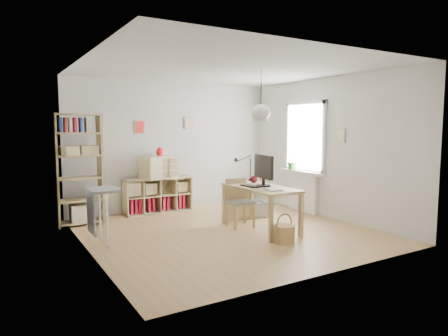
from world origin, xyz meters
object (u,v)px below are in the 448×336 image
drawer_chest (159,167)px  desk (260,192)px  cube_shelf (156,198)px  chair (239,199)px  storage_chest (250,206)px  tall_bookshelf (78,165)px  monitor (264,169)px

drawer_chest → desk: bearing=-88.4°
cube_shelf → chair: chair is taller
storage_chest → drawer_chest: 2.02m
cube_shelf → storage_chest: cube_shelf is taller
chair → storage_chest: size_ratio=1.08×
desk → storage_chest: (0.44, 0.96, -0.46)m
cube_shelf → tall_bookshelf: size_ratio=0.70×
cube_shelf → drawer_chest: (0.05, -0.04, 0.64)m
chair → storage_chest: (0.62, 0.58, -0.28)m
desk → storage_chest: bearing=65.2°
monitor → drawer_chest: bearing=124.9°
monitor → tall_bookshelf: bearing=153.1°
chair → tall_bookshelf: bearing=154.2°
chair → drawer_chest: bearing=121.0°
chair → monitor: bearing=-49.9°
storage_chest → monitor: monitor is taller
desk → tall_bookshelf: tall_bookshelf is taller
tall_bookshelf → cube_shelf: bearing=10.2°
cube_shelf → monitor: 2.59m
monitor → desk: bearing=-168.0°
drawer_chest → cube_shelf: bearing=116.4°
chair → storage_chest: chair is taller
cube_shelf → storage_chest: bearing=-40.8°
cube_shelf → tall_bookshelf: (-1.56, -0.28, 0.79)m
desk → monitor: 0.40m
desk → drawer_chest: (-0.98, 2.19, 0.29)m
tall_bookshelf → storage_chest: (3.03, -0.99, -0.89)m
storage_chest → desk: bearing=-99.7°
cube_shelf → monitor: bearing=-63.9°
storage_chest → monitor: bearing=-96.1°
monitor → drawer_chest: monitor is taller
desk → cube_shelf: desk is taller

